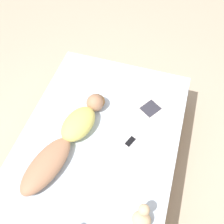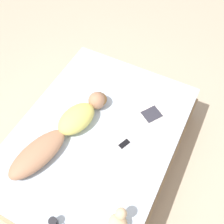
# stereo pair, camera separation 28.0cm
# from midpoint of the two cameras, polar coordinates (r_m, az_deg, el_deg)

# --- Properties ---
(ground_plane) EXTENTS (12.00, 12.00, 0.00)m
(ground_plane) POSITION_cam_midpoint_polar(r_m,az_deg,el_deg) (3.23, -0.55, -10.08)
(ground_plane) COLOR #B7A88E
(bed) EXTENTS (1.65, 2.20, 0.58)m
(bed) POSITION_cam_midpoint_polar(r_m,az_deg,el_deg) (2.97, -0.60, -7.79)
(bed) COLOR tan
(bed) RESTS_ON ground_plane
(person) EXTENTS (0.54, 1.29, 0.19)m
(person) POSITION_cam_midpoint_polar(r_m,az_deg,el_deg) (2.65, -7.44, -4.11)
(person) COLOR #A37556
(person) RESTS_ON bed
(open_magazine) EXTENTS (0.58, 0.51, 0.01)m
(open_magazine) POSITION_cam_midpoint_polar(r_m,az_deg,el_deg) (2.94, 9.99, 1.02)
(open_magazine) COLOR silver
(open_magazine) RESTS_ON bed
(coffee_mug) EXTENTS (0.10, 0.07, 0.09)m
(coffee_mug) POSITION_cam_midpoint_polar(r_m,az_deg,el_deg) (2.38, -9.09, -22.89)
(coffee_mug) COLOR #232328
(coffee_mug) RESTS_ON bed
(cell_phone) EXTENTS (0.12, 0.16, 0.01)m
(cell_phone) POSITION_cam_midpoint_polar(r_m,az_deg,el_deg) (2.66, 5.72, -7.17)
(cell_phone) COLOR silver
(cell_phone) RESTS_ON bed
(plush_toy) EXTENTS (0.16, 0.18, 0.21)m
(plush_toy) POSITION_cam_midpoint_polar(r_m,az_deg,el_deg) (2.32, 5.14, -22.84)
(plush_toy) COLOR #D1B289
(plush_toy) RESTS_ON bed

